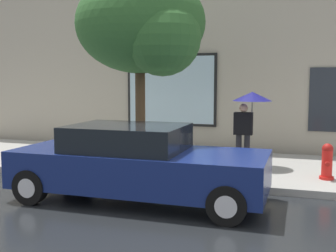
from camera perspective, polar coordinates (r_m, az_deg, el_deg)
ground_plane at (r=7.73m, az=3.15°, el=-10.54°), size 60.00×60.00×0.00m
sidewalk at (r=10.55m, az=7.34°, el=-5.59°), size 20.00×4.00×0.15m
building_facade at (r=12.85m, az=9.61°, el=11.74°), size 20.00×0.67×7.00m
parked_car at (r=7.77m, az=-4.29°, el=-5.14°), size 4.68×1.91×1.41m
fire_hydrant at (r=9.42m, az=21.02°, el=-4.61°), size 0.30×0.44×0.77m
pedestrian_with_umbrella at (r=10.20m, az=11.12°, el=2.51°), size 0.95×0.95×1.82m
street_tree at (r=9.70m, az=-3.29°, el=13.46°), size 3.05×2.59×4.53m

